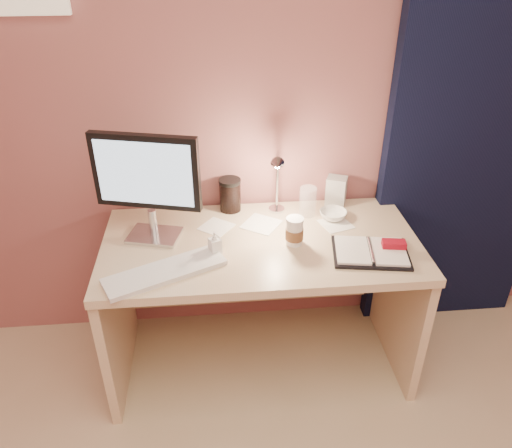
{
  "coord_description": "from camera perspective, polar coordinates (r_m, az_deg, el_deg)",
  "views": [
    {
      "loc": [
        -0.2,
        -0.46,
        1.93
      ],
      "look_at": [
        -0.03,
        1.33,
        0.85
      ],
      "focal_mm": 35.0,
      "sensor_mm": 36.0,
      "label": 1
    }
  ],
  "objects": [
    {
      "name": "planner",
      "position": [
        2.17,
        13.19,
        -3.06
      ],
      "size": [
        0.35,
        0.29,
        0.05
      ],
      "rotation": [
        0.0,
        0.0,
        -0.16
      ],
      "color": "black",
      "rests_on": "desk"
    },
    {
      "name": "bowl",
      "position": [
        2.39,
        8.8,
        1.06
      ],
      "size": [
        0.16,
        0.16,
        0.04
      ],
      "primitive_type": "imported",
      "rotation": [
        0.0,
        0.0,
        0.26
      ],
      "color": "silver",
      "rests_on": "desk"
    },
    {
      "name": "room",
      "position": [
        2.57,
        21.94,
        10.74
      ],
      "size": [
        3.5,
        3.5,
        3.5
      ],
      "color": "#C6B28E",
      "rests_on": "ground"
    },
    {
      "name": "paper_c",
      "position": [
        2.31,
        -4.54,
        -0.33
      ],
      "size": [
        0.18,
        0.18,
        0.0
      ],
      "primitive_type": "cube",
      "rotation": [
        0.0,
        0.0,
        0.92
      ],
      "color": "white",
      "rests_on": "desk"
    },
    {
      "name": "clear_cup",
      "position": [
        2.39,
        5.92,
        2.59
      ],
      "size": [
        0.08,
        0.08,
        0.14
      ],
      "primitive_type": "cylinder",
      "color": "white",
      "rests_on": "desk"
    },
    {
      "name": "desk_lamp",
      "position": [
        2.28,
        3.07,
        5.12
      ],
      "size": [
        0.09,
        0.21,
        0.33
      ],
      "rotation": [
        0.0,
        0.0,
        -0.15
      ],
      "color": "silver",
      "rests_on": "desk"
    },
    {
      "name": "monitor",
      "position": [
        2.14,
        -12.29,
        5.13
      ],
      "size": [
        0.45,
        0.21,
        0.49
      ],
      "rotation": [
        0.0,
        0.0,
        -0.26
      ],
      "color": "silver",
      "rests_on": "desk"
    },
    {
      "name": "paper_b",
      "position": [
        2.33,
        0.61,
        -0.02
      ],
      "size": [
        0.21,
        0.21,
        0.0
      ],
      "primitive_type": "cube",
      "rotation": [
        0.0,
        0.0,
        -0.59
      ],
      "color": "white",
      "rests_on": "desk"
    },
    {
      "name": "dark_jar",
      "position": [
        2.42,
        -2.97,
        3.18
      ],
      "size": [
        0.1,
        0.1,
        0.15
      ],
      "primitive_type": "cylinder",
      "color": "black",
      "rests_on": "desk"
    },
    {
      "name": "keyboard",
      "position": [
        2.04,
        -10.35,
        -5.37
      ],
      "size": [
        0.5,
        0.34,
        0.02
      ],
      "primitive_type": "cube",
      "rotation": [
        0.0,
        0.0,
        0.44
      ],
      "color": "white",
      "rests_on": "desk"
    },
    {
      "name": "product_box",
      "position": [
        2.5,
        9.15,
        3.79
      ],
      "size": [
        0.12,
        0.11,
        0.14
      ],
      "primitive_type": "cube",
      "rotation": [
        0.0,
        0.0,
        -0.4
      ],
      "color": "beige",
      "rests_on": "desk"
    },
    {
      "name": "coffee_cup",
      "position": [
        2.17,
        4.42,
        -0.89
      ],
      "size": [
        0.08,
        0.08,
        0.13
      ],
      "color": "white",
      "rests_on": "desk"
    },
    {
      "name": "desk",
      "position": [
        2.4,
        0.37,
        -5.54
      ],
      "size": [
        1.4,
        0.7,
        0.73
      ],
      "color": "beige",
      "rests_on": "ground"
    },
    {
      "name": "lotion_bottle",
      "position": [
        2.11,
        -4.71,
        -2.14
      ],
      "size": [
        0.06,
        0.06,
        0.11
      ],
      "primitive_type": "imported",
      "rotation": [
        0.0,
        0.0,
        0.41
      ],
      "color": "white",
      "rests_on": "desk"
    },
    {
      "name": "paper_a",
      "position": [
        2.36,
        9.11,
        -0.01
      ],
      "size": [
        0.17,
        0.17,
        0.0
      ],
      "primitive_type": "cube",
      "rotation": [
        0.0,
        0.0,
        0.31
      ],
      "color": "white",
      "rests_on": "desk"
    }
  ]
}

